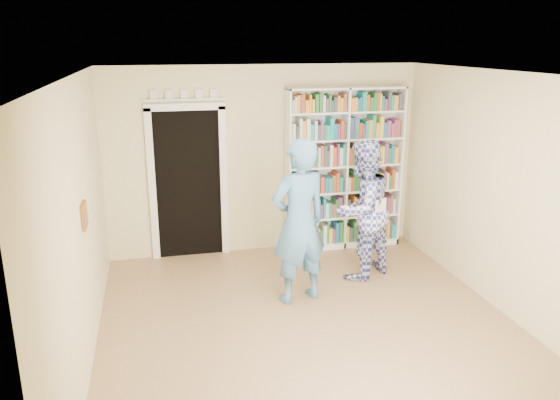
# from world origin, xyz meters

# --- Properties ---
(floor) EXTENTS (5.00, 5.00, 0.00)m
(floor) POSITION_xyz_m (0.00, 0.00, 0.00)
(floor) COLOR #9C784B
(floor) RESTS_ON ground
(ceiling) EXTENTS (5.00, 5.00, 0.00)m
(ceiling) POSITION_xyz_m (0.00, 0.00, 2.70)
(ceiling) COLOR white
(ceiling) RESTS_ON wall_back
(wall_back) EXTENTS (4.50, 0.00, 4.50)m
(wall_back) POSITION_xyz_m (0.00, 2.50, 1.35)
(wall_back) COLOR beige
(wall_back) RESTS_ON floor
(wall_left) EXTENTS (0.00, 5.00, 5.00)m
(wall_left) POSITION_xyz_m (-2.25, 0.00, 1.35)
(wall_left) COLOR beige
(wall_left) RESTS_ON floor
(wall_right) EXTENTS (0.00, 5.00, 5.00)m
(wall_right) POSITION_xyz_m (2.25, 0.00, 1.35)
(wall_right) COLOR beige
(wall_right) RESTS_ON floor
(bookshelf) EXTENTS (1.73, 0.32, 2.38)m
(bookshelf) POSITION_xyz_m (1.16, 2.34, 1.20)
(bookshelf) COLOR white
(bookshelf) RESTS_ON floor
(doorway) EXTENTS (1.10, 0.08, 2.43)m
(doorway) POSITION_xyz_m (-1.10, 2.48, 1.18)
(doorway) COLOR black
(doorway) RESTS_ON floor
(wall_art) EXTENTS (0.03, 0.25, 0.25)m
(wall_art) POSITION_xyz_m (-2.23, 0.20, 1.40)
(wall_art) COLOR brown
(wall_art) RESTS_ON wall_left
(man_blue) EXTENTS (0.82, 0.64, 1.96)m
(man_blue) POSITION_xyz_m (0.05, 0.74, 0.98)
(man_blue) COLOR teal
(man_blue) RESTS_ON floor
(man_plaid) EXTENTS (1.11, 1.04, 1.82)m
(man_plaid) POSITION_xyz_m (1.01, 1.23, 0.91)
(man_plaid) COLOR #33389D
(man_plaid) RESTS_ON floor
(paper_sheet) EXTENTS (0.19, 0.10, 0.29)m
(paper_sheet) POSITION_xyz_m (1.18, 1.02, 0.97)
(paper_sheet) COLOR white
(paper_sheet) RESTS_ON man_plaid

